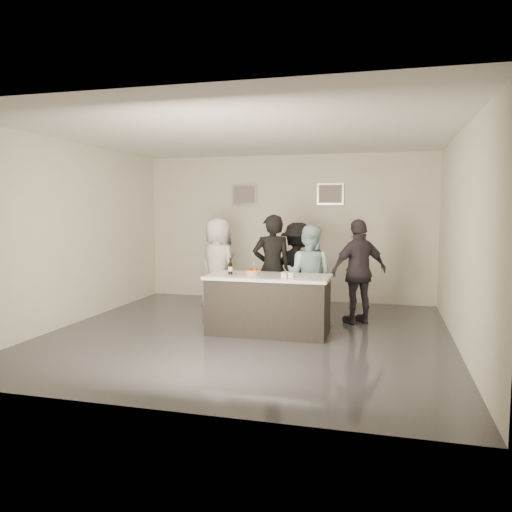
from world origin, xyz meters
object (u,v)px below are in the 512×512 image
object	(u,v)px
person_main_blue	(309,274)
person_guest_back	(298,269)
beer_bottle_a	(230,265)
person_main_black	(272,268)
person_guest_left	(218,266)
beer_bottle_b	(230,266)
bar_counter	(268,304)
person_guest_right	(359,271)
cake	(253,273)

from	to	relation	value
person_main_blue	person_guest_back	xyz separation A→B (m)	(-0.30, 0.59, 0.01)
beer_bottle_a	person_main_blue	bearing A→B (deg)	37.01
person_main_black	person_main_blue	bearing A→B (deg)	162.18
person_main_blue	person_guest_left	distance (m)	1.76
beer_bottle_b	bar_counter	bearing A→B (deg)	5.43
person_main_black	person_guest_right	xyz separation A→B (m)	(1.43, 0.24, -0.04)
beer_bottle_b	person_main_black	size ratio (longest dim) A/B	0.14
beer_bottle_b	person_main_blue	bearing A→B (deg)	40.07
cake	person_guest_left	distance (m)	1.63
beer_bottle_b	person_main_black	distance (m)	0.99
person_main_black	person_guest_back	distance (m)	0.71
person_main_blue	person_guest_left	bearing A→B (deg)	-2.50
bar_counter	beer_bottle_a	xyz separation A→B (m)	(-0.61, 0.02, 0.58)
person_main_black	person_guest_back	xyz separation A→B (m)	(0.32, 0.63, -0.07)
person_main_blue	person_guest_right	xyz separation A→B (m)	(0.80, 0.20, 0.05)
cake	person_main_blue	size ratio (longest dim) A/B	0.13
beer_bottle_b	person_guest_left	xyz separation A→B (m)	(-0.64, 1.27, -0.16)
person_main_black	person_guest_left	bearing A→B (deg)	-41.49
beer_bottle_a	person_main_black	world-z (taller)	person_main_black
bar_counter	person_main_blue	world-z (taller)	person_main_blue
person_guest_left	beer_bottle_a	bearing A→B (deg)	147.75
cake	beer_bottle_b	distance (m)	0.37
person_main_black	person_main_blue	world-z (taller)	person_main_black
bar_counter	person_main_blue	bearing A→B (deg)	60.10
cake	beer_bottle_a	size ratio (longest dim) A/B	0.79
person_guest_right	person_main_black	bearing A→B (deg)	-25.58
cake	person_main_blue	world-z (taller)	person_main_blue
bar_counter	beer_bottle_b	distance (m)	0.83
beer_bottle_a	person_guest_left	world-z (taller)	person_guest_left
cake	person_main_blue	xyz separation A→B (m)	(0.72, 0.93, -0.12)
person_main_blue	person_guest_back	size ratio (longest dim) A/B	0.99
cake	person_guest_right	distance (m)	1.90
person_main_blue	person_guest_right	size ratio (longest dim) A/B	0.94
beer_bottle_b	beer_bottle_a	bearing A→B (deg)	107.43
person_main_blue	person_guest_right	distance (m)	0.83
person_main_black	person_guest_left	distance (m)	1.17
person_main_black	person_guest_right	size ratio (longest dim) A/B	1.04
bar_counter	person_guest_right	distance (m)	1.72
bar_counter	person_main_black	xyz separation A→B (m)	(-0.13, 0.81, 0.46)
bar_counter	person_main_black	distance (m)	0.94
person_main_black	person_guest_right	bearing A→B (deg)	168.31
beer_bottle_a	person_guest_right	distance (m)	2.18
person_main_blue	person_guest_back	bearing A→B (deg)	-53.94
person_guest_left	person_guest_right	xyz separation A→B (m)	(2.52, -0.16, 0.00)
beer_bottle_a	person_guest_back	world-z (taller)	person_guest_back
beer_bottle_b	cake	bearing A→B (deg)	-2.91
person_main_blue	person_guest_left	size ratio (longest dim) A/B	0.94
person_guest_right	person_guest_back	world-z (taller)	person_guest_right
bar_counter	beer_bottle_a	size ratio (longest dim) A/B	7.15
cake	person_guest_right	world-z (taller)	person_guest_right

